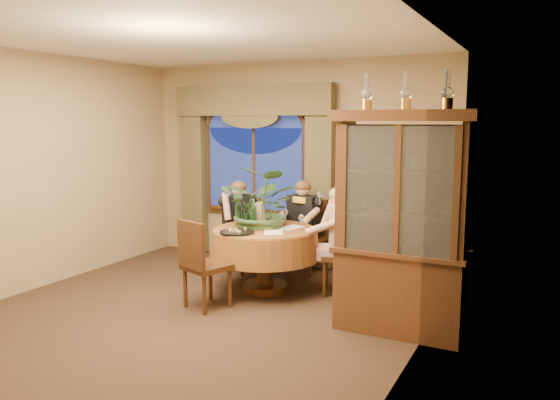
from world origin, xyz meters
The scene contains 35 objects.
floor centered at (0.00, 0.00, 0.00)m, with size 5.00×5.00×0.00m, color black.
wall_back centered at (0.00, 2.50, 1.40)m, with size 4.50×4.50×0.00m, color #8C724E.
wall_right centered at (2.25, 0.00, 1.40)m, with size 5.00×5.00×0.00m, color #8C724E.
ceiling centered at (0.00, 0.00, 2.80)m, with size 5.00×5.00×0.00m, color white.
window centered at (-0.60, 2.43, 1.30)m, with size 1.62×0.10×1.32m, color navy, non-canonical shape.
arched_transom centered at (-0.60, 2.43, 2.08)m, with size 1.60×0.06×0.44m, color navy, non-canonical shape.
drapery_left centered at (-1.63, 2.38, 1.18)m, with size 0.38×0.14×2.32m, color #474027.
drapery_right centered at (0.43, 2.38, 1.18)m, with size 0.38×0.14×2.32m, color #474027.
swag_valance centered at (-0.60, 2.35, 2.28)m, with size 2.45×0.16×0.42m, color #474027, non-canonical shape.
dining_table centered at (0.25, 1.17, 0.38)m, with size 1.30×1.30×0.75m, color maroon.
china_cabinet centered at (2.00, 0.61, 1.05)m, with size 1.30×0.52×2.10m, color #3E2214.
oil_lamp_left centered at (1.64, 0.61, 2.27)m, with size 0.11×0.11×0.34m, color #A5722D, non-canonical shape.
oil_lamp_center centered at (2.00, 0.61, 2.27)m, with size 0.11×0.11×0.34m, color #A5722D, non-canonical shape.
oil_lamp_right centered at (2.37, 0.61, 2.27)m, with size 0.11×0.11×0.34m, color #A5722D, non-canonical shape.
chair_right centered at (1.09, 1.46, 0.48)m, with size 0.42×0.42×0.96m, color black.
chair_back_right centered at (0.36, 2.10, 0.48)m, with size 0.42×0.42×0.96m, color black.
chair_back centered at (-0.29, 1.80, 0.48)m, with size 0.42×0.42×0.96m, color black.
chair_front_left centered at (-0.02, 0.37, 0.48)m, with size 0.42×0.42×0.96m, color black.
person_pink centered at (1.07, 1.46, 0.63)m, with size 0.45×0.41×1.26m, color beige, non-canonical shape.
person_back centered at (-0.44, 1.71, 0.61)m, with size 0.44×0.40×1.23m, color black, non-canonical shape.
person_scarf centered at (0.37, 2.01, 0.62)m, with size 0.45×0.41×1.24m, color black, non-canonical shape.
stoneware_vase centered at (0.12, 1.30, 0.89)m, with size 0.15×0.15×0.28m, color #9B7D64, non-canonical shape.
centerpiece_plant centered at (0.17, 1.29, 1.36)m, with size 0.95×1.06×0.82m, color #355430.
olive_bowl centered at (0.30, 1.12, 0.77)m, with size 0.14×0.14×0.04m, color #535F31.
cheese_platter centered at (0.10, 0.79, 0.76)m, with size 0.39×0.39×0.02m, color black.
wine_bottle_0 centered at (-0.16, 1.27, 0.92)m, with size 0.07×0.07×0.33m, color tan.
wine_bottle_1 centered at (-0.05, 1.37, 0.92)m, with size 0.07×0.07×0.33m, color black.
wine_bottle_2 centered at (0.07, 1.22, 0.92)m, with size 0.07×0.07×0.33m, color tan.
wine_bottle_3 centered at (-0.10, 1.15, 0.92)m, with size 0.07×0.07×0.33m, color black.
wine_bottle_4 centered at (0.11, 1.13, 0.92)m, with size 0.07×0.07×0.33m, color black.
tasting_paper_0 centered at (0.45, 1.01, 0.75)m, with size 0.21×0.30×0.00m, color white.
tasting_paper_1 centered at (0.50, 1.34, 0.75)m, with size 0.21×0.30×0.00m, color white.
wine_glass_person_pink centered at (0.65, 1.31, 0.84)m, with size 0.07×0.07×0.18m, color silver, non-canonical shape.
wine_glass_person_back centered at (-0.09, 1.44, 0.84)m, with size 0.07×0.07×0.18m, color silver, non-canonical shape.
wine_glass_person_scarf centered at (0.31, 1.60, 0.84)m, with size 0.07×0.07×0.18m, color silver, non-canonical shape.
Camera 1 is at (3.25, -4.34, 2.01)m, focal length 35.00 mm.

